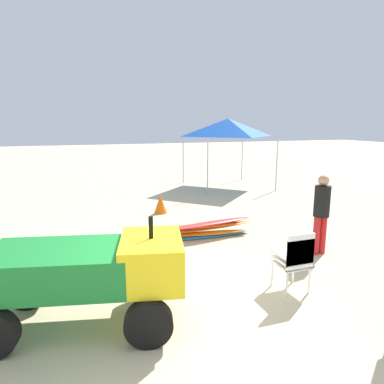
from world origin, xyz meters
TOP-DOWN VIEW (x-y plane):
  - ground at (0.00, 0.00)m, footprint 80.00×80.00m
  - utility_cart at (-1.14, 0.08)m, footprint 2.75×1.78m
  - stacked_plastic_chairs at (1.98, -0.05)m, footprint 0.48×0.48m
  - surfboard_pile at (1.60, 2.95)m, footprint 2.58×0.70m
  - lifeguard_near_right at (3.49, 1.20)m, footprint 0.32×0.32m
  - popup_canopy at (4.92, 8.82)m, footprint 3.00×3.00m
  - traffic_cone_far at (1.17, 5.50)m, footprint 0.39×0.39m
  - cooler_box at (-0.79, 2.27)m, footprint 0.50×0.38m

SIDE VIEW (x-z plane):
  - ground at x=0.00m, z-range 0.00..0.00m
  - cooler_box at x=-0.79m, z-range 0.00..0.36m
  - surfboard_pile at x=1.60m, z-range 0.00..0.40m
  - traffic_cone_far at x=1.17m, z-range 0.00..0.56m
  - stacked_plastic_chairs at x=1.98m, z-range 0.09..1.11m
  - utility_cart at x=-1.14m, z-range 0.03..1.53m
  - lifeguard_near_right at x=3.49m, z-range 0.12..1.79m
  - popup_canopy at x=4.92m, z-range 1.07..3.93m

